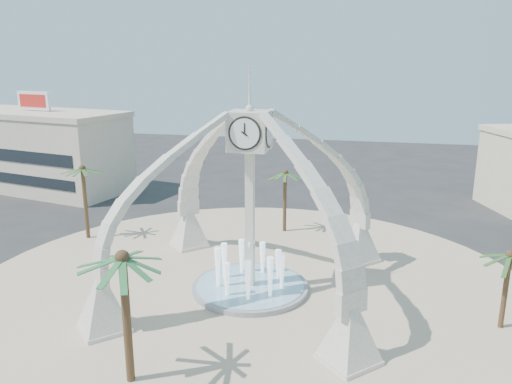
% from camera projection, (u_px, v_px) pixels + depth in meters
% --- Properties ---
extents(ground, '(140.00, 140.00, 0.00)m').
position_uv_depth(ground, '(250.00, 290.00, 34.46)').
color(ground, '#282828').
rests_on(ground, ground).
extents(plaza, '(40.00, 40.00, 0.06)m').
position_uv_depth(plaza, '(250.00, 290.00, 34.45)').
color(plaza, tan).
rests_on(plaza, ground).
extents(clock_tower, '(17.94, 17.94, 16.30)m').
position_uv_depth(clock_tower, '(250.00, 200.00, 32.81)').
color(clock_tower, silver).
rests_on(clock_tower, ground).
extents(fountain, '(8.00, 8.00, 3.62)m').
position_uv_depth(fountain, '(250.00, 286.00, 34.38)').
color(fountain, gray).
rests_on(fountain, ground).
extents(building_nw, '(23.75, 13.73, 11.90)m').
position_uv_depth(building_nw, '(39.00, 150.00, 61.01)').
color(building_nw, beige).
rests_on(building_nw, ground).
extents(palm_east, '(3.54, 3.54, 5.27)m').
position_uv_depth(palm_east, '(510.00, 256.00, 28.41)').
color(palm_east, brown).
rests_on(palm_east, ground).
extents(palm_west, '(3.85, 3.85, 7.07)m').
position_uv_depth(palm_west, '(82.00, 170.00, 43.04)').
color(palm_west, brown).
rests_on(palm_west, ground).
extents(palm_north, '(3.86, 3.86, 6.26)m').
position_uv_depth(palm_north, '(285.00, 174.00, 45.02)').
color(palm_north, brown).
rests_on(palm_north, ground).
extents(palm_south, '(5.59, 5.59, 7.36)m').
position_uv_depth(palm_south, '(122.00, 259.00, 23.03)').
color(palm_south, brown).
rests_on(palm_south, ground).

